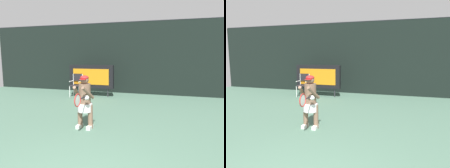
% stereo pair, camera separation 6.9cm
% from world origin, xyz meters
% --- Properties ---
extents(backdrop_screen, '(18.00, 0.12, 3.66)m').
position_xyz_m(backdrop_screen, '(0.00, 8.50, 1.81)').
color(backdrop_screen, black).
rests_on(backdrop_screen, ground).
extents(scoreboard, '(2.20, 0.21, 1.50)m').
position_xyz_m(scoreboard, '(-2.48, 7.21, 0.95)').
color(scoreboard, black).
rests_on(scoreboard, ground).
extents(umpire_chair, '(0.52, 0.44, 1.08)m').
position_xyz_m(umpire_chair, '(-3.12, 6.92, 0.62)').
color(umpire_chair, white).
rests_on(umpire_chair, ground).
extents(water_bottle, '(0.07, 0.07, 0.27)m').
position_xyz_m(water_bottle, '(-2.73, 6.64, 0.12)').
color(water_bottle, silver).
rests_on(water_bottle, ground).
extents(tennis_player, '(0.53, 0.60, 1.42)m').
position_xyz_m(tennis_player, '(-1.00, 3.10, 0.76)').
color(tennis_player, white).
rests_on(tennis_player, ground).
extents(tennis_racket, '(0.03, 0.60, 0.31)m').
position_xyz_m(tennis_racket, '(-0.86, 2.42, 0.92)').
color(tennis_racket, black).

